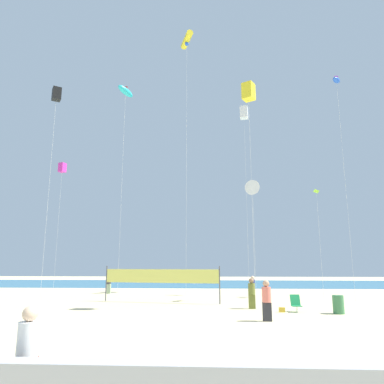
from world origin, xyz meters
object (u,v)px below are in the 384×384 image
object	(u,v)px
trash_barrel	(338,304)
kite_blue_inflatable	(336,81)
kite_black_box	(57,95)
kite_white_delta	(253,188)
kite_magenta_box	(62,168)
kite_white_box	(244,113)
folding_beach_chair	(296,303)
kite_yellow_tube	(187,41)
kite_lime_diamond	(317,195)
kite_cyan_inflatable	(125,92)
volleyball_net	(161,277)
beachgoer_olive_shirt	(252,292)
beachgoer_charcoal_shirt	(109,282)
kite_yellow_box	(248,92)
beach_handbag	(282,310)
beachgoer_navy_shirt	(253,286)
mother_figure	(27,350)
toddler_figure	(49,379)
beachgoer_coral_shirt	(267,299)

from	to	relation	value
trash_barrel	kite_blue_inflatable	world-z (taller)	kite_blue_inflatable
kite_black_box	kite_white_delta	size ratio (longest dim) A/B	1.45
kite_magenta_box	kite_white_box	distance (m)	18.80
folding_beach_chair	kite_yellow_tube	size ratio (longest dim) A/B	0.04
kite_lime_diamond	kite_cyan_inflatable	bearing A→B (deg)	-175.91
kite_white_delta	volleyball_net	bearing A→B (deg)	-139.49
beachgoer_olive_shirt	kite_cyan_inflatable	world-z (taller)	kite_cyan_inflatable
volleyball_net	kite_cyan_inflatable	size ratio (longest dim) A/B	0.46
beachgoer_charcoal_shirt	volleyball_net	xyz separation A→B (m)	(5.64, -7.10, 0.66)
kite_magenta_box	kite_yellow_box	bearing A→B (deg)	-35.17
beach_handbag	kite_cyan_inflatable	xyz separation A→B (m)	(-10.87, 7.27, 16.65)
beachgoer_navy_shirt	kite_white_delta	distance (m)	8.36
kite_white_delta	kite_cyan_inflatable	bearing A→B (deg)	-163.17
kite_yellow_box	kite_lime_diamond	bearing A→B (deg)	51.23
beach_handbag	beachgoer_charcoal_shirt	bearing A→B (deg)	137.92
volleyball_net	kite_white_box	world-z (taller)	kite_white_box
mother_figure	beachgoer_navy_shirt	world-z (taller)	mother_figure
toddler_figure	folding_beach_chair	distance (m)	15.42
beachgoer_coral_shirt	folding_beach_chair	size ratio (longest dim) A/B	2.03
beachgoer_navy_shirt	kite_yellow_box	bearing A→B (deg)	-107.03
folding_beach_chair	kite_yellow_tube	distance (m)	20.94
mother_figure	kite_yellow_tube	distance (m)	26.33
volleyball_net	kite_cyan_inflatable	world-z (taller)	kite_cyan_inflatable
mother_figure	kite_lime_diamond	world-z (taller)	kite_lime_diamond
beachgoer_charcoal_shirt	mother_figure	bearing A→B (deg)	31.78
kite_black_box	kite_white_delta	world-z (taller)	kite_black_box
mother_figure	kite_black_box	world-z (taller)	kite_black_box
beachgoer_coral_shirt	volleyball_net	world-z (taller)	volleyball_net
folding_beach_chair	kite_blue_inflatable	bearing A→B (deg)	49.21
beachgoer_olive_shirt	kite_blue_inflatable	size ratio (longest dim) A/B	0.10
kite_cyan_inflatable	kite_black_box	xyz separation A→B (m)	(-3.08, -5.98, -3.18)
volleyball_net	kite_lime_diamond	distance (m)	14.00
toddler_figure	volleyball_net	distance (m)	17.84
mother_figure	kite_lime_diamond	xyz separation A→B (m)	(11.83, 21.59, 7.03)
beachgoer_navy_shirt	kite_white_box	size ratio (longest dim) A/B	0.09
toddler_figure	beachgoer_coral_shirt	size ratio (longest dim) A/B	0.46
beachgoer_coral_shirt	kite_lime_diamond	distance (m)	14.73
folding_beach_chair	kite_cyan_inflatable	bearing A→B (deg)	150.96
beach_handbag	kite_white_box	xyz separation A→B (m)	(-0.43, 13.41, 17.17)
kite_white_box	kite_yellow_tube	distance (m)	10.13
mother_figure	toddler_figure	xyz separation A→B (m)	(0.51, -0.09, -0.48)
kite_yellow_box	beach_handbag	bearing A→B (deg)	-37.45
beachgoer_coral_shirt	kite_yellow_box	distance (m)	12.97
beachgoer_navy_shirt	kite_white_box	xyz separation A→B (m)	(0.16, 4.55, 16.43)
kite_white_box	beachgoer_coral_shirt	bearing A→B (deg)	-92.74
trash_barrel	kite_cyan_inflatable	size ratio (longest dim) A/B	0.05
beachgoer_coral_shirt	kite_yellow_tube	size ratio (longest dim) A/B	0.09
beachgoer_charcoal_shirt	kite_black_box	distance (m)	16.32
volleyball_net	kite_yellow_box	bearing A→B (deg)	-30.69
trash_barrel	kite_cyan_inflatable	xyz separation A→B (m)	(-13.70, 7.73, 16.31)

